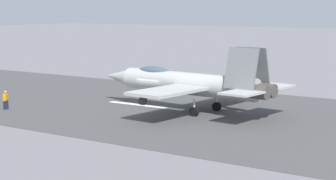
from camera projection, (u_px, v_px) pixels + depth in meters
ground_plane at (153, 107)px, 51.29m from camera, size 400.00×400.00×0.00m
runway_strip at (153, 107)px, 51.27m from camera, size 240.00×26.00×0.02m
fighter_jet at (188, 83)px, 48.77m from camera, size 17.71×14.39×5.59m
crew_person at (6, 100)px, 49.79m from camera, size 0.43×0.65×1.62m
marker_cone_mid at (180, 85)px, 63.56m from camera, size 0.44×0.44×0.55m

